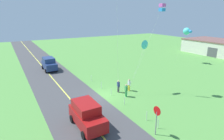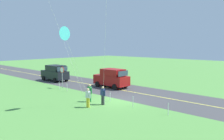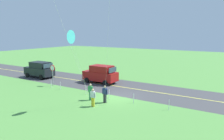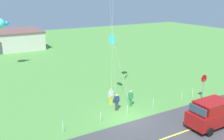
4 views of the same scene
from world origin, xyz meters
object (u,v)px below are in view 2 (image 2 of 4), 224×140
(person_adult_near, at_px, (88,97))
(person_adult_companion, at_px, (103,95))
(car_suv_foreground, at_px, (112,78))
(kite_yellow_high, at_px, (64,34))
(car_parked_east_near, at_px, (55,73))
(person_child_watcher, at_px, (90,92))
(stop_sign, at_px, (62,73))

(person_adult_near, relative_size, person_adult_companion, 1.00)
(car_suv_foreground, distance_m, kite_yellow_high, 11.19)
(person_adult_companion, xyz_separation_m, kite_yellow_high, (1.30, 2.93, 5.16))
(car_parked_east_near, relative_size, person_adult_near, 2.75)
(car_parked_east_near, height_order, kite_yellow_high, kite_yellow_high)
(car_suv_foreground, height_order, person_adult_near, car_suv_foreground)
(person_adult_companion, bearing_deg, person_adult_near, -82.21)
(person_adult_companion, bearing_deg, kite_yellow_high, -95.90)
(car_suv_foreground, relative_size, person_adult_near, 2.75)
(person_adult_companion, height_order, person_child_watcher, same)
(kite_yellow_high, bearing_deg, car_suv_foreground, -68.23)
(person_adult_companion, bearing_deg, person_child_watcher, -158.53)
(car_suv_foreground, bearing_deg, kite_yellow_high, 111.77)
(person_child_watcher, bearing_deg, person_adult_companion, -87.08)
(person_adult_near, height_order, person_adult_companion, same)
(car_parked_east_near, distance_m, person_child_watcher, 13.54)
(car_parked_east_near, xyz_separation_m, kite_yellow_high, (-13.01, 7.46, 4.87))
(stop_sign, bearing_deg, person_adult_near, 158.09)
(car_parked_east_near, xyz_separation_m, person_adult_near, (-14.05, 5.98, -0.29))
(stop_sign, relative_size, kite_yellow_high, 0.39)
(car_suv_foreground, distance_m, person_adult_companion, 8.16)
(person_adult_near, distance_m, kite_yellow_high, 5.46)
(car_suv_foreground, distance_m, stop_sign, 5.92)
(person_adult_companion, xyz_separation_m, person_child_watcher, (1.59, 0.10, 0.00))
(car_parked_east_near, distance_m, person_adult_near, 15.27)
(car_parked_east_near, relative_size, kite_yellow_high, 0.67)
(stop_sign, height_order, person_child_watcher, stop_sign)
(car_parked_east_near, bearing_deg, car_suv_foreground, -168.46)
(stop_sign, relative_size, person_adult_companion, 1.60)
(stop_sign, bearing_deg, person_adult_companion, 167.15)
(person_child_watcher, bearing_deg, person_adult_near, -136.20)
(car_parked_east_near, relative_size, person_child_watcher, 2.75)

